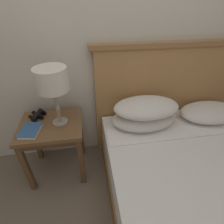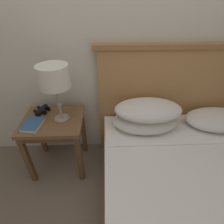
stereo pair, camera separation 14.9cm
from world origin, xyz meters
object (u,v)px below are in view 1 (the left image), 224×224
at_px(table_lamp, 52,81).
at_px(binoculars_pair, 37,115).
at_px(bed, 205,186).
at_px(book_on_nightstand, 30,131).
at_px(nightstand, 52,132).

xyz_separation_m(table_lamp, binoculars_pair, (-0.21, 0.12, -0.37)).
bearing_deg(bed, table_lamp, 151.48).
xyz_separation_m(bed, table_lamp, (-1.10, 0.60, 0.70)).
xyz_separation_m(table_lamp, book_on_nightstand, (-0.23, -0.09, -0.38)).
xyz_separation_m(bed, binoculars_pair, (-1.31, 0.71, 0.33)).
distance_m(nightstand, table_lamp, 0.49).
distance_m(bed, book_on_nightstand, 1.46).
bearing_deg(bed, book_on_nightstand, 159.17).
bearing_deg(table_lamp, bed, -28.52).
relative_size(bed, binoculars_pair, 11.66).
xyz_separation_m(nightstand, binoculars_pair, (-0.12, 0.12, 0.11)).
distance_m(bed, table_lamp, 1.43).
height_order(nightstand, table_lamp, table_lamp).
distance_m(bed, binoculars_pair, 1.53).
relative_size(bed, book_on_nightstand, 8.96).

